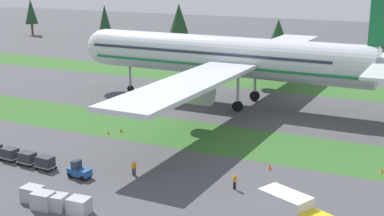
# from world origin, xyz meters

# --- Properties ---
(grass_strip_near) EXTENTS (320.00, 12.31, 0.01)m
(grass_strip_near) POSITION_xyz_m (0.00, 28.90, 0.00)
(grass_strip_near) COLOR #336028
(grass_strip_near) RESTS_ON ground
(grass_strip_far) EXTENTS (320.00, 12.31, 0.01)m
(grass_strip_far) POSITION_xyz_m (0.00, 65.52, 0.00)
(grass_strip_far) COLOR #336028
(grass_strip_far) RESTS_ON ground
(airliner) EXTENTS (58.58, 72.14, 22.64)m
(airliner) POSITION_xyz_m (-3.30, 47.18, 8.12)
(airliner) COLOR silver
(airliner) RESTS_ON ground
(baggage_tug) EXTENTS (2.69, 1.49, 1.97)m
(baggage_tug) POSITION_xyz_m (-6.71, 9.44, 0.81)
(baggage_tug) COLOR #1E4C8E
(baggage_tug) RESTS_ON ground
(cargo_dolly_lead) EXTENTS (2.31, 1.66, 1.55)m
(cargo_dolly_lead) POSITION_xyz_m (-11.72, 9.82, 0.92)
(cargo_dolly_lead) COLOR #A3A3A8
(cargo_dolly_lead) RESTS_ON ground
(cargo_dolly_second) EXTENTS (2.31, 1.66, 1.55)m
(cargo_dolly_second) POSITION_xyz_m (-14.61, 10.03, 0.92)
(cargo_dolly_second) COLOR #A3A3A8
(cargo_dolly_second) RESTS_ON ground
(cargo_dolly_third) EXTENTS (2.31, 1.66, 1.55)m
(cargo_dolly_third) POSITION_xyz_m (-17.50, 10.25, 0.92)
(cargo_dolly_third) COLOR #A3A3A8
(cargo_dolly_third) RESTS_ON ground
(catering_truck) EXTENTS (7.29, 4.96, 3.58)m
(catering_truck) POSITION_xyz_m (18.00, 6.96, 1.95)
(catering_truck) COLOR yellow
(catering_truck) RESTS_ON ground
(ground_crew_marshaller) EXTENTS (0.49, 0.36, 1.74)m
(ground_crew_marshaller) POSITION_xyz_m (9.91, 13.94, 0.95)
(ground_crew_marshaller) COLOR black
(ground_crew_marshaller) RESTS_ON ground
(ground_crew_loader) EXTENTS (0.53, 0.36, 1.74)m
(ground_crew_loader) POSITION_xyz_m (-1.60, 12.65, 0.95)
(ground_crew_loader) COLOR black
(ground_crew_loader) RESTS_ON ground
(uld_container_0) EXTENTS (2.11, 1.73, 1.65)m
(uld_container_0) POSITION_xyz_m (-5.03, 1.66, 0.83)
(uld_container_0) COLOR #A3A3A8
(uld_container_0) RESTS_ON ground
(uld_container_1) EXTENTS (2.05, 1.67, 1.54)m
(uld_container_1) POSITION_xyz_m (-7.08, 2.47, 0.77)
(uld_container_1) COLOR #A3A3A8
(uld_container_1) RESTS_ON ground
(uld_container_2) EXTENTS (2.10, 1.72, 1.54)m
(uld_container_2) POSITION_xyz_m (-1.27, 2.30, 0.77)
(uld_container_2) COLOR #A3A3A8
(uld_container_2) RESTS_ON ground
(uld_container_3) EXTENTS (2.20, 1.86, 1.51)m
(uld_container_3) POSITION_xyz_m (-3.74, 2.05, 0.75)
(uld_container_3) COLOR #A3A3A8
(uld_container_3) RESTS_ON ground
(taxiway_marker_0) EXTENTS (0.44, 0.44, 0.59)m
(taxiway_marker_0) POSITION_xyz_m (-11.79, 25.64, 0.29)
(taxiway_marker_0) COLOR orange
(taxiway_marker_0) RESTS_ON ground
(taxiway_marker_1) EXTENTS (0.44, 0.44, 0.47)m
(taxiway_marker_1) POSITION_xyz_m (-12.81, 24.00, 0.24)
(taxiway_marker_1) COLOR orange
(taxiway_marker_1) RESTS_ON ground
(taxiway_marker_2) EXTENTS (0.44, 0.44, 0.48)m
(taxiway_marker_2) POSITION_xyz_m (23.26, 25.43, 0.24)
(taxiway_marker_2) COLOR orange
(taxiway_marker_2) RESTS_ON ground
(taxiway_marker_3) EXTENTS (0.44, 0.44, 0.59)m
(taxiway_marker_3) POSITION_xyz_m (11.51, 21.02, 0.30)
(taxiway_marker_3) COLOR orange
(taxiway_marker_3) RESTS_ON ground
(distant_tree_line) EXTENTS (203.02, 7.72, 12.23)m
(distant_tree_line) POSITION_xyz_m (1.71, 106.25, 6.90)
(distant_tree_line) COLOR #4C3823
(distant_tree_line) RESTS_ON ground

